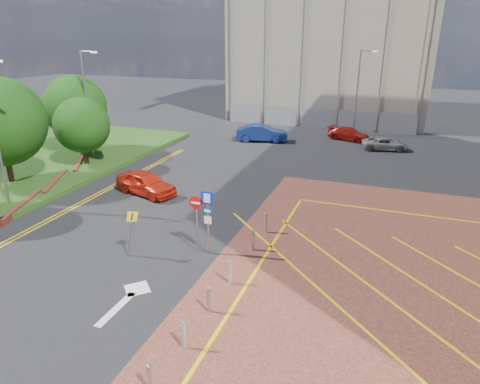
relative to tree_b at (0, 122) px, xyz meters
The scene contains 16 objects.
ground 16.83m from the tree_b, 17.88° to the right, with size 140.00×140.00×0.00m, color black.
retaining_wall 6.24m from the tree_b, 39.04° to the right, with size 6.06×20.33×0.40m.
tree_b is the anchor object (origin of this frame).
tree_c 5.49m from the tree_b, 68.20° to the left, with size 4.00×4.00×4.90m.
tree_d 8.07m from the tree_b, 97.13° to the left, with size 5.00×5.00×6.08m.
lamp_left_far 7.10m from the tree_b, 81.23° to the left, with size 1.53×0.16×8.00m.
lamp_back 30.21m from the tree_b, 49.59° to the left, with size 1.53×0.16×8.00m.
sign_cluster 16.46m from the tree_b, 14.26° to the right, with size 1.17×0.12×3.20m.
warning_sign 14.28m from the tree_b, 22.78° to the right, with size 0.70×0.41×2.25m.
bollard_row 19.38m from the tree_b, 20.53° to the right, with size 0.14×11.14×0.90m.
construction_building 38.87m from the tree_b, 66.11° to the left, with size 21.20×19.20×22.00m, color #A29985.
construction_fence 30.13m from the tree_b, 56.58° to the left, with size 21.60×0.06×2.00m, color gray.
car_red_left 9.98m from the tree_b, 10.50° to the left, with size 1.70×4.21×1.44m, color red.
car_blue_back 21.27m from the tree_b, 55.67° to the left, with size 1.64×4.70×1.55m, color navy.
car_red_back 28.47m from the tree_b, 46.81° to the left, with size 1.62×3.97×1.15m, color #9D150D.
car_silver_back 29.20m from the tree_b, 38.50° to the left, with size 1.77×3.85×1.07m, color #A3A3AA.
Camera 1 is at (7.82, -14.78, 9.55)m, focal length 32.00 mm.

